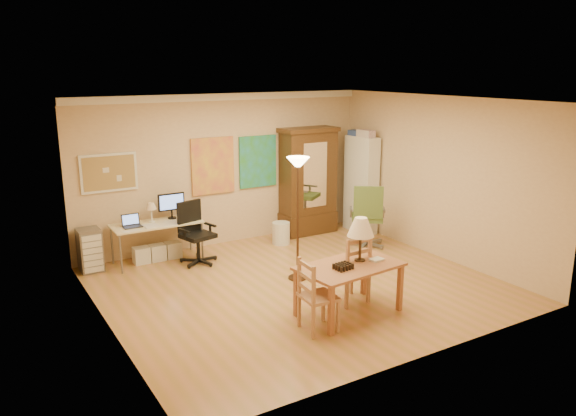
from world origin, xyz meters
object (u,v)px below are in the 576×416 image
office_chair_black (197,247)px  dining_table (354,254)px  armoire (308,188)px  bookshelf (361,185)px  computer_desk (158,237)px  office_chair_green (367,230)px

office_chair_black → dining_table: bearing=-69.9°
armoire → bookshelf: bearing=-25.1°
computer_desk → office_chair_black: bearing=-41.3°
bookshelf → armoire: bearing=154.9°
dining_table → armoire: armoire is taller
office_chair_green → dining_table: bearing=-132.6°
dining_table → armoire: bearing=66.2°
bookshelf → office_chair_black: bearing=-178.6°
armoire → computer_desk: bearing=-178.4°
armoire → bookshelf: armoire is taller
dining_table → armoire: size_ratio=0.69×
armoire → bookshelf: 1.04m
dining_table → office_chair_black: size_ratio=1.38×
office_chair_green → armoire: armoire is taller
office_chair_black → office_chair_green: size_ratio=0.89×
office_chair_black → bookshelf: 3.52m
dining_table → computer_desk: dining_table is taller
computer_desk → armoire: size_ratio=0.71×
office_chair_black → armoire: bearing=11.8°
dining_table → computer_desk: size_ratio=0.97×
office_chair_green → armoire: 1.48m
office_chair_black → bookshelf: bookshelf is taller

